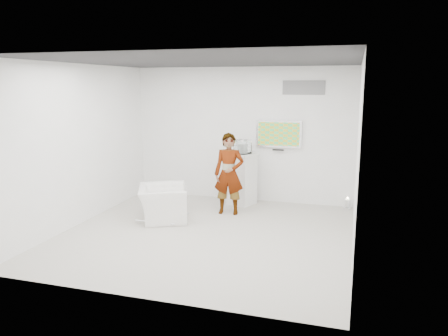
{
  "coord_description": "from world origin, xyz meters",
  "views": [
    {
      "loc": [
        2.44,
        -7.02,
        2.64
      ],
      "look_at": [
        0.15,
        0.6,
        1.09
      ],
      "focal_mm": 35.0,
      "sensor_mm": 36.0,
      "label": 1
    }
  ],
  "objects_px": {
    "person": "(229,174)",
    "pedestal": "(242,179)",
    "tv": "(279,134)",
    "armchair": "(163,203)",
    "floor_uplight": "(347,204)"
  },
  "relations": [
    {
      "from": "person",
      "to": "armchair",
      "type": "relative_size",
      "value": 1.61
    },
    {
      "from": "tv",
      "to": "pedestal",
      "type": "xyz_separation_m",
      "value": [
        -0.74,
        -0.35,
        -0.98
      ]
    },
    {
      "from": "tv",
      "to": "armchair",
      "type": "distance_m",
      "value": 2.99
    },
    {
      "from": "tv",
      "to": "armchair",
      "type": "xyz_separation_m",
      "value": [
        -1.94,
        -1.92,
        -1.22
      ]
    },
    {
      "from": "armchair",
      "to": "pedestal",
      "type": "height_order",
      "value": "pedestal"
    },
    {
      "from": "tv",
      "to": "person",
      "type": "xyz_separation_m",
      "value": [
        -0.81,
        -1.14,
        -0.72
      ]
    },
    {
      "from": "person",
      "to": "tv",
      "type": "bearing_deg",
      "value": 48.8
    },
    {
      "from": "tv",
      "to": "person",
      "type": "distance_m",
      "value": 1.57
    },
    {
      "from": "armchair",
      "to": "pedestal",
      "type": "distance_m",
      "value": 1.99
    },
    {
      "from": "person",
      "to": "pedestal",
      "type": "height_order",
      "value": "person"
    },
    {
      "from": "pedestal",
      "to": "floor_uplight",
      "type": "bearing_deg",
      "value": 5.24
    },
    {
      "from": "armchair",
      "to": "pedestal",
      "type": "bearing_deg",
      "value": -62.16
    },
    {
      "from": "floor_uplight",
      "to": "person",
      "type": "bearing_deg",
      "value": -156.92
    },
    {
      "from": "person",
      "to": "pedestal",
      "type": "relative_size",
      "value": 1.47
    },
    {
      "from": "person",
      "to": "floor_uplight",
      "type": "relative_size",
      "value": 6.79
    }
  ]
}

